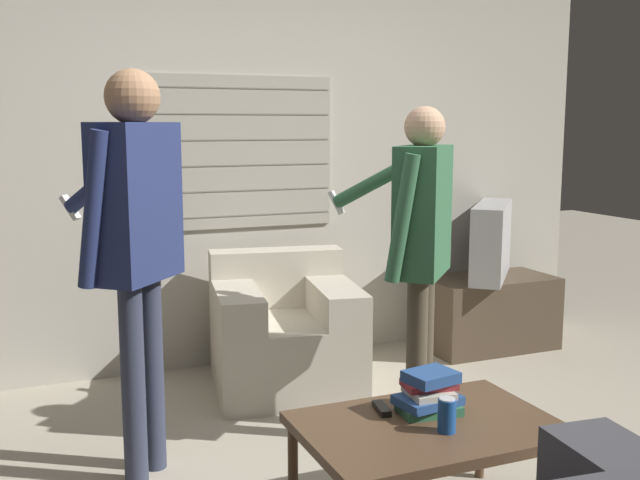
{
  "coord_description": "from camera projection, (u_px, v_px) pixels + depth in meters",
  "views": [
    {
      "loc": [
        -1.25,
        -2.5,
        1.52
      ],
      "look_at": [
        0.04,
        0.59,
        1.0
      ],
      "focal_mm": 42.0,
      "sensor_mm": 36.0,
      "label": 1
    }
  ],
  "objects": [
    {
      "name": "tv_stand",
      "position": [
        489.0,
        313.0,
        5.11
      ],
      "size": [
        0.88,
        0.47,
        0.49
      ],
      "color": "#4C3D2D",
      "rests_on": "ground_plane"
    },
    {
      "name": "tv",
      "position": [
        491.0,
        241.0,
        5.03
      ],
      "size": [
        0.66,
        0.72,
        0.5
      ],
      "rotation": [
        0.0,
        0.0,
        4.0
      ],
      "color": "#B2B2B7",
      "rests_on": "tv_stand"
    },
    {
      "name": "armchair_beige",
      "position": [
        284.0,
        333.0,
        4.35
      ],
      "size": [
        0.93,
        0.94,
        0.77
      ],
      "rotation": [
        0.0,
        0.0,
        2.97
      ],
      "color": "beige",
      "rests_on": "ground_plane"
    },
    {
      "name": "soda_can",
      "position": [
        447.0,
        415.0,
        2.68
      ],
      "size": [
        0.07,
        0.07,
        0.13
      ],
      "color": "#194C9E",
      "rests_on": "coffee_table"
    },
    {
      "name": "person_left_standing",
      "position": [
        135.0,
        223.0,
        3.11
      ],
      "size": [
        0.49,
        0.78,
        1.74
      ],
      "rotation": [
        0.0,
        0.0,
        0.85
      ],
      "color": "#33384C",
      "rests_on": "ground_plane"
    },
    {
      "name": "coffee_table",
      "position": [
        428.0,
        433.0,
        2.78
      ],
      "size": [
        0.95,
        0.64,
        0.42
      ],
      "color": "brown",
      "rests_on": "ground_plane"
    },
    {
      "name": "spare_remote",
      "position": [
        382.0,
        408.0,
        2.88
      ],
      "size": [
        0.06,
        0.13,
        0.02
      ],
      "rotation": [
        0.0,
        0.0,
        -0.17
      ],
      "color": "black",
      "rests_on": "coffee_table"
    },
    {
      "name": "wall_back",
      "position": [
        226.0,
        163.0,
        4.65
      ],
      "size": [
        5.2,
        0.08,
        2.55
      ],
      "color": "#BCB7A8",
      "rests_on": "ground_plane"
    },
    {
      "name": "person_right_standing",
      "position": [
        420.0,
        232.0,
        3.54
      ],
      "size": [
        0.49,
        0.79,
        1.6
      ],
      "rotation": [
        0.0,
        0.0,
        0.84
      ],
      "color": "#4C4233",
      "rests_on": "ground_plane"
    },
    {
      "name": "book_stack",
      "position": [
        429.0,
        394.0,
        2.86
      ],
      "size": [
        0.26,
        0.2,
        0.16
      ],
      "color": "#33754C",
      "rests_on": "coffee_table"
    }
  ]
}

